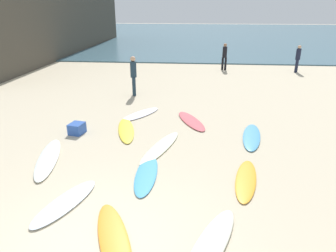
% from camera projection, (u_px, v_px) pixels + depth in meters
% --- Properties ---
extents(ground_plane, '(120.00, 120.00, 0.00)m').
position_uv_depth(ground_plane, '(98.00, 251.00, 5.49)').
color(ground_plane, beige).
extents(ocean_water, '(120.00, 40.00, 0.08)m').
position_uv_depth(ocean_water, '(184.00, 35.00, 40.41)').
color(ocean_water, '#426675').
rests_on(ocean_water, ground_plane).
extents(surfboard_0, '(0.57, 2.06, 0.06)m').
position_uv_depth(surfboard_0, '(146.00, 174.00, 7.87)').
color(surfboard_0, '#439CD3').
rests_on(surfboard_0, ground_plane).
extents(surfboard_1, '(1.20, 2.01, 0.08)m').
position_uv_depth(surfboard_1, '(65.00, 203.00, 6.75)').
color(surfboard_1, white).
rests_on(surfboard_1, ground_plane).
extents(surfboard_2, '(0.90, 2.11, 0.06)m').
position_uv_depth(surfboard_2, '(246.00, 180.00, 7.63)').
color(surfboard_2, gold).
rests_on(surfboard_2, ground_plane).
extents(surfboard_3, '(1.35, 2.16, 0.07)m').
position_uv_depth(surfboard_3, '(191.00, 121.00, 11.36)').
color(surfboard_3, '#D1555E').
rests_on(surfboard_3, ground_plane).
extents(surfboard_4, '(1.16, 2.59, 0.09)m').
position_uv_depth(surfboard_4, '(48.00, 158.00, 8.64)').
color(surfboard_4, white).
rests_on(surfboard_4, ground_plane).
extents(surfboard_5, '(1.08, 2.33, 0.07)m').
position_uv_depth(surfboard_5, '(126.00, 130.00, 10.57)').
color(surfboard_5, yellow).
rests_on(surfboard_5, ground_plane).
extents(surfboard_6, '(1.36, 2.28, 0.08)m').
position_uv_depth(surfboard_6, '(211.00, 245.00, 5.57)').
color(surfboard_6, silver).
rests_on(surfboard_6, ground_plane).
extents(surfboard_7, '(1.28, 2.54, 0.07)m').
position_uv_depth(surfboard_7, '(160.00, 147.00, 9.32)').
color(surfboard_7, '#E8EBC7').
rests_on(surfboard_7, ground_plane).
extents(surfboard_8, '(0.94, 2.28, 0.08)m').
position_uv_depth(surfboard_8, '(252.00, 137.00, 10.03)').
color(surfboard_8, '#4FA1D8').
rests_on(surfboard_8, ground_plane).
extents(surfboard_9, '(1.56, 1.95, 0.07)m').
position_uv_depth(surfboard_9, '(141.00, 114.00, 12.06)').
color(surfboard_9, white).
rests_on(surfboard_9, ground_plane).
extents(surfboard_10, '(1.37, 2.26, 0.08)m').
position_uv_depth(surfboard_10, '(114.00, 240.00, 5.70)').
color(surfboard_10, orange).
rests_on(surfboard_10, ground_plane).
extents(beachgoer_near, '(0.37, 0.37, 1.67)m').
position_uv_depth(beachgoer_near, '(225.00, 55.00, 19.57)').
color(beachgoer_near, black).
rests_on(beachgoer_near, ground_plane).
extents(beachgoer_mid, '(0.35, 0.35, 1.81)m').
position_uv_depth(beachgoer_mid, '(133.00, 74.00, 14.20)').
color(beachgoer_mid, '#1E3342').
rests_on(beachgoer_mid, ground_plane).
extents(beachgoer_far, '(0.38, 0.38, 1.65)m').
position_uv_depth(beachgoer_far, '(298.00, 57.00, 18.94)').
color(beachgoer_far, '#191E33').
rests_on(beachgoer_far, ground_plane).
extents(beach_cooler, '(0.52, 0.57, 0.36)m').
position_uv_depth(beach_cooler, '(77.00, 128.00, 10.31)').
color(beach_cooler, '#2D56B2').
rests_on(beach_cooler, ground_plane).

